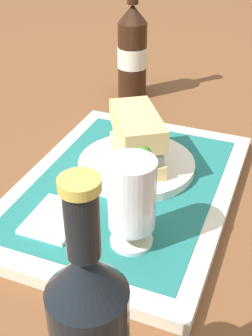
% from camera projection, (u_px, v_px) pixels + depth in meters
% --- Properties ---
extents(ground_plane, '(3.00, 3.00, 0.00)m').
position_uv_depth(ground_plane, '(126.00, 194.00, 0.71)').
color(ground_plane, brown).
extents(tray, '(0.44, 0.32, 0.02)m').
position_uv_depth(tray, '(126.00, 189.00, 0.70)').
color(tray, beige).
rests_on(tray, ground_plane).
extents(placemat, '(0.38, 0.27, 0.00)m').
position_uv_depth(placemat, '(126.00, 184.00, 0.70)').
color(placemat, '#1E6B66').
rests_on(placemat, tray).
extents(plate, '(0.19, 0.19, 0.01)m').
position_uv_depth(plate, '(134.00, 164.00, 0.73)').
color(plate, silver).
rests_on(plate, placemat).
extents(sandwich, '(0.14, 0.12, 0.08)m').
position_uv_depth(sandwich, '(135.00, 138.00, 0.70)').
color(sandwich, tan).
rests_on(sandwich, plate).
extents(beer_glass, '(0.06, 0.06, 0.12)m').
position_uv_depth(beer_glass, '(132.00, 199.00, 0.54)').
color(beer_glass, silver).
rests_on(beer_glass, placemat).
extents(napkin_folded, '(0.09, 0.07, 0.01)m').
position_uv_depth(napkin_folded, '(55.00, 218.00, 0.62)').
color(napkin_folded, white).
rests_on(napkin_folded, placemat).
extents(second_bottle, '(0.07, 0.07, 0.27)m').
position_uv_depth(second_bottle, '(132.00, 51.00, 0.97)').
color(second_bottle, black).
rests_on(second_bottle, ground_plane).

